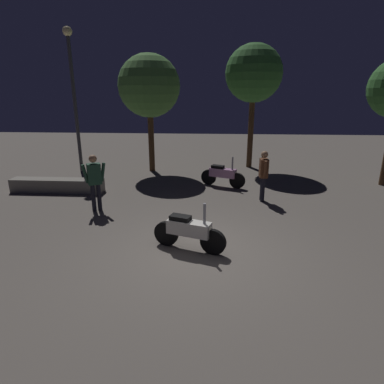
% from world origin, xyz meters
% --- Properties ---
extents(ground_plane, '(40.00, 40.00, 0.00)m').
position_xyz_m(ground_plane, '(0.00, 0.00, 0.00)').
color(ground_plane, '#605951').
extents(motorcycle_white_foreground, '(1.60, 0.63, 1.11)m').
position_xyz_m(motorcycle_white_foreground, '(-0.16, 0.18, 0.44)').
color(motorcycle_white_foreground, black).
rests_on(motorcycle_white_foreground, ground_plane).
extents(motorcycle_pink_parked_left, '(1.57, 0.74, 1.11)m').
position_xyz_m(motorcycle_pink_parked_left, '(0.69, 5.10, 0.44)').
color(motorcycle_pink_parked_left, black).
rests_on(motorcycle_pink_parked_left, ground_plane).
extents(person_rider_beside, '(0.62, 0.39, 1.63)m').
position_xyz_m(person_rider_beside, '(-2.98, 2.41, 0.97)').
color(person_rider_beside, black).
rests_on(person_rider_beside, ground_plane).
extents(person_bystander_far, '(0.25, 0.66, 1.58)m').
position_xyz_m(person_bystander_far, '(1.89, 3.59, 0.93)').
color(person_bystander_far, black).
rests_on(person_bystander_far, ground_plane).
extents(streetlamp_near, '(0.36, 0.36, 5.64)m').
position_xyz_m(streetlamp_near, '(-5.28, 7.02, 3.53)').
color(streetlamp_near, '#38383D').
rests_on(streetlamp_near, ground_plane).
extents(tree_left_bg, '(2.49, 2.49, 4.74)m').
position_xyz_m(tree_left_bg, '(-2.28, 7.33, 3.48)').
color(tree_left_bg, '#4C331E').
rests_on(tree_left_bg, ground_plane).
extents(tree_right_bg, '(2.38, 2.38, 5.20)m').
position_xyz_m(tree_right_bg, '(1.97, 8.33, 3.97)').
color(tree_right_bg, '#4C331E').
rests_on(tree_right_bg, ground_plane).
extents(planter_wall_low, '(3.14, 0.50, 0.45)m').
position_xyz_m(planter_wall_low, '(-4.95, 4.10, 0.23)').
color(planter_wall_low, gray).
rests_on(planter_wall_low, ground_plane).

